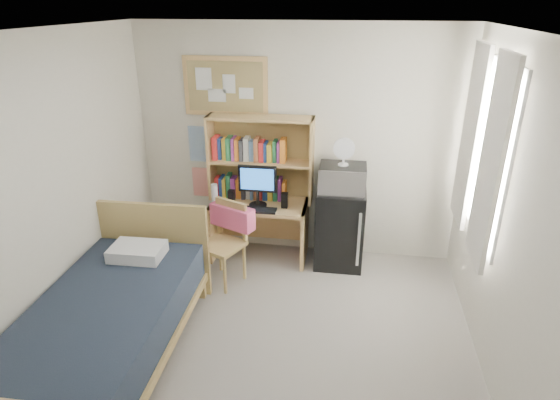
% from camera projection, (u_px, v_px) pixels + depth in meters
% --- Properties ---
extents(floor, '(3.60, 4.20, 0.02)m').
position_uv_depth(floor, '(260.00, 370.00, 3.85)').
color(floor, gray).
rests_on(floor, ground).
extents(ceiling, '(3.60, 4.20, 0.02)m').
position_uv_depth(ceiling, '(252.00, 34.00, 2.81)').
color(ceiling, white).
rests_on(ceiling, wall_back).
extents(wall_back, '(3.60, 0.04, 2.60)m').
position_uv_depth(wall_back, '(296.00, 144.00, 5.23)').
color(wall_back, silver).
rests_on(wall_back, floor).
extents(wall_left, '(0.04, 4.20, 2.60)m').
position_uv_depth(wall_left, '(28.00, 210.00, 3.60)').
color(wall_left, silver).
rests_on(wall_left, floor).
extents(wall_right, '(0.04, 4.20, 2.60)m').
position_uv_depth(wall_right, '(526.00, 247.00, 3.06)').
color(wall_right, silver).
rests_on(wall_right, floor).
extents(window_unit, '(0.10, 1.40, 1.70)m').
position_uv_depth(window_unit, '(483.00, 150.00, 4.03)').
color(window_unit, white).
rests_on(window_unit, wall_right).
extents(curtain_left, '(0.04, 0.55, 1.70)m').
position_uv_depth(curtain_left, '(491.00, 164.00, 3.68)').
color(curtain_left, white).
rests_on(curtain_left, wall_right).
extents(curtain_right, '(0.04, 0.55, 1.70)m').
position_uv_depth(curtain_right, '(470.00, 137.00, 4.40)').
color(curtain_right, white).
rests_on(curtain_right, wall_right).
extents(bulletin_board, '(0.94, 0.03, 0.64)m').
position_uv_depth(bulletin_board, '(225.00, 86.00, 5.09)').
color(bulletin_board, tan).
rests_on(bulletin_board, wall_back).
extents(poster_wave, '(0.30, 0.01, 0.42)m').
position_uv_depth(poster_wave, '(202.00, 144.00, 5.41)').
color(poster_wave, '#2A61A9').
rests_on(poster_wave, wall_back).
extents(poster_japan, '(0.28, 0.01, 0.36)m').
position_uv_depth(poster_japan, '(204.00, 182.00, 5.59)').
color(poster_japan, red).
rests_on(poster_japan, wall_back).
extents(desk, '(1.09, 0.55, 0.68)m').
position_uv_depth(desk, '(260.00, 230.00, 5.39)').
color(desk, '#DEB16C').
rests_on(desk, floor).
extents(desk_chair, '(0.58, 0.58, 0.89)m').
position_uv_depth(desk_chair, '(221.00, 245.00, 4.86)').
color(desk_chair, tan).
rests_on(desk_chair, floor).
extents(mini_fridge, '(0.53, 0.53, 0.90)m').
position_uv_depth(mini_fridge, '(340.00, 227.00, 5.23)').
color(mini_fridge, black).
rests_on(mini_fridge, floor).
extents(bed, '(1.16, 2.21, 0.60)m').
position_uv_depth(bed, '(105.00, 336.00, 3.76)').
color(bed, black).
rests_on(bed, floor).
extents(hutch, '(1.17, 0.31, 0.96)m').
position_uv_depth(hutch, '(261.00, 159.00, 5.21)').
color(hutch, '#DEB16C').
rests_on(hutch, desk).
extents(monitor, '(0.42, 0.04, 0.45)m').
position_uv_depth(monitor, '(258.00, 187.00, 5.12)').
color(monitor, black).
rests_on(monitor, desk).
extents(keyboard, '(0.46, 0.15, 0.02)m').
position_uv_depth(keyboard, '(255.00, 210.00, 5.07)').
color(keyboard, black).
rests_on(keyboard, desk).
extents(speaker_left, '(0.07, 0.07, 0.17)m').
position_uv_depth(speaker_left, '(231.00, 197.00, 5.22)').
color(speaker_left, black).
rests_on(speaker_left, desk).
extents(speaker_right, '(0.07, 0.07, 0.17)m').
position_uv_depth(speaker_right, '(285.00, 200.00, 5.13)').
color(speaker_right, black).
rests_on(speaker_right, desk).
extents(water_bottle, '(0.07, 0.07, 0.24)m').
position_uv_depth(water_bottle, '(215.00, 194.00, 5.19)').
color(water_bottle, white).
rests_on(water_bottle, desk).
extents(hoodie, '(0.52, 0.34, 0.24)m').
position_uv_depth(hoodie, '(232.00, 217.00, 4.92)').
color(hoodie, '#EE5A87').
rests_on(hoodie, desk_chair).
extents(microwave, '(0.50, 0.38, 0.29)m').
position_uv_depth(microwave, '(342.00, 178.00, 4.98)').
color(microwave, silver).
rests_on(microwave, mini_fridge).
extents(desk_fan, '(0.22, 0.22, 0.28)m').
position_uv_depth(desk_fan, '(344.00, 153.00, 4.86)').
color(desk_fan, white).
rests_on(desk_fan, microwave).
extents(pillow, '(0.49, 0.35, 0.11)m').
position_uv_depth(pillow, '(137.00, 251.00, 4.30)').
color(pillow, white).
rests_on(pillow, bed).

